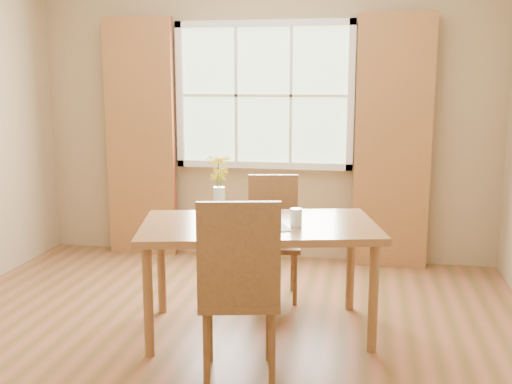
{
  "coord_description": "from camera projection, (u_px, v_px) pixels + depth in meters",
  "views": [
    {
      "loc": [
        0.92,
        -3.51,
        1.63
      ],
      "look_at": [
        0.25,
        0.13,
        0.94
      ],
      "focal_mm": 42.0,
      "sensor_mm": 36.0,
      "label": 1
    }
  ],
  "objects": [
    {
      "name": "curtain_right",
      "position": [
        393.0,
        143.0,
        5.17
      ],
      "size": [
        0.65,
        0.08,
        2.2
      ],
      "primitive_type": "cube",
      "color": "maroon",
      "rests_on": "room"
    },
    {
      "name": "window",
      "position": [
        264.0,
        96.0,
        5.39
      ],
      "size": [
        1.62,
        0.06,
        1.32
      ],
      "color": "#ACCE9C",
      "rests_on": "room"
    },
    {
      "name": "chair_near",
      "position": [
        239.0,
        284.0,
        3.19
      ],
      "size": [
        0.51,
        0.51,
        1.04
      ],
      "rotation": [
        0.0,
        0.0,
        0.21
      ],
      "color": "brown",
      "rests_on": "room"
    },
    {
      "name": "croissant_sandwich",
      "position": [
        243.0,
        216.0,
        3.68
      ],
      "size": [
        0.22,
        0.19,
        0.14
      ],
      "rotation": [
        0.0,
        0.0,
        0.46
      ],
      "color": "#ED8E50",
      "rests_on": "plate"
    },
    {
      "name": "placemat",
      "position": [
        250.0,
        227.0,
        3.74
      ],
      "size": [
        0.54,
        0.48,
        0.01
      ],
      "primitive_type": "cube",
      "rotation": [
        0.0,
        0.0,
        0.42
      ],
      "color": "#E4F1CC",
      "rests_on": "dining_table"
    },
    {
      "name": "chair_far",
      "position": [
        273.0,
        231.0,
        4.56
      ],
      "size": [
        0.45,
        0.45,
        0.92
      ],
      "rotation": [
        0.0,
        0.0,
        0.18
      ],
      "color": "brown",
      "rests_on": "room"
    },
    {
      "name": "curtain_left",
      "position": [
        141.0,
        139.0,
        5.58
      ],
      "size": [
        0.65,
        0.08,
        2.2
      ],
      "primitive_type": "cube",
      "color": "maroon",
      "rests_on": "room"
    },
    {
      "name": "plate",
      "position": [
        241.0,
        227.0,
        3.68
      ],
      "size": [
        0.34,
        0.34,
        0.01
      ],
      "primitive_type": "cube",
      "rotation": [
        0.0,
        0.0,
        0.47
      ],
      "color": "#CCD635",
      "rests_on": "placemat"
    },
    {
      "name": "room",
      "position": [
        211.0,
        128.0,
        3.61
      ],
      "size": [
        4.24,
        3.84,
        2.74
      ],
      "color": "brown",
      "rests_on": "ground"
    },
    {
      "name": "dining_table",
      "position": [
        259.0,
        235.0,
        3.86
      ],
      "size": [
        1.65,
        1.16,
        0.73
      ],
      "rotation": [
        0.0,
        0.0,
        0.23
      ],
      "color": "brown",
      "rests_on": "room"
    },
    {
      "name": "water_glass",
      "position": [
        296.0,
        218.0,
        3.76
      ],
      "size": [
        0.07,
        0.07,
        0.11
      ],
      "color": "silver",
      "rests_on": "dining_table"
    },
    {
      "name": "flower_vase",
      "position": [
        219.0,
        180.0,
        4.0
      ],
      "size": [
        0.17,
        0.17,
        0.41
      ],
      "color": "silver",
      "rests_on": "dining_table"
    }
  ]
}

